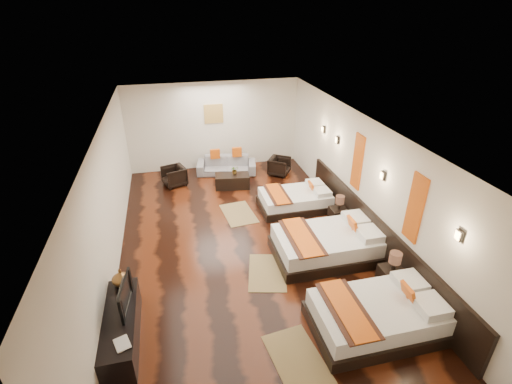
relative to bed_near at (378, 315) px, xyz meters
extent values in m
cube|color=black|center=(-1.70, 2.84, -0.29)|extent=(5.50, 9.50, 0.01)
cube|color=white|center=(-1.70, 2.84, 2.51)|extent=(5.50, 9.50, 0.01)
cube|color=silver|center=(-1.70, 7.59, 1.11)|extent=(5.50, 0.01, 2.80)
cube|color=silver|center=(-4.45, 2.84, 1.11)|extent=(0.01, 9.50, 2.80)
cube|color=silver|center=(1.05, 2.84, 1.11)|extent=(0.01, 9.50, 2.80)
cube|color=black|center=(1.01, 2.04, 0.16)|extent=(0.08, 6.60, 0.90)
cube|color=black|center=(-0.03, 0.00, -0.17)|extent=(2.19, 1.36, 0.23)
cube|color=white|center=(-0.03, 0.00, 0.10)|extent=(2.08, 1.25, 0.31)
cube|color=#D6560F|center=(0.49, 0.00, 0.38)|extent=(0.16, 0.33, 0.34)
cube|color=#38190F|center=(-0.60, 0.00, 0.27)|extent=(0.57, 1.38, 0.02)
cube|color=#D6560F|center=(-0.60, 0.00, 0.28)|extent=(0.40, 1.38, 0.02)
cube|color=black|center=(-0.03, 2.10, -0.16)|extent=(2.31, 1.43, 0.24)
cube|color=white|center=(-0.03, 2.10, 0.12)|extent=(2.20, 1.32, 0.33)
cube|color=#D6560F|center=(0.52, 2.10, 0.42)|extent=(0.17, 0.35, 0.36)
cube|color=#38190F|center=(-0.63, 2.10, 0.30)|extent=(0.60, 1.45, 0.02)
cube|color=#D6560F|center=(-0.63, 2.10, 0.31)|extent=(0.42, 1.45, 0.02)
cube|color=black|center=(-0.03, 4.27, -0.19)|extent=(1.88, 1.17, 0.20)
cube|color=white|center=(-0.03, 4.27, 0.05)|extent=(1.79, 1.08, 0.27)
cube|color=#D6560F|center=(0.42, 4.27, 0.29)|extent=(0.14, 0.29, 0.29)
cube|color=#38190F|center=(-0.52, 4.27, 0.19)|extent=(0.49, 1.18, 0.02)
cube|color=#D6560F|center=(-0.52, 4.27, 0.20)|extent=(0.34, 1.18, 0.02)
cube|color=black|center=(0.75, 0.82, -0.05)|extent=(0.43, 0.43, 0.48)
cylinder|color=black|center=(0.75, 0.82, 0.29)|extent=(0.08, 0.08, 0.19)
cylinder|color=#3F2619|center=(0.75, 0.82, 0.46)|extent=(0.23, 0.23, 0.21)
cube|color=black|center=(0.75, 3.23, -0.06)|extent=(0.40, 0.40, 0.45)
cylinder|color=black|center=(0.75, 3.23, 0.25)|extent=(0.07, 0.07, 0.18)
cylinder|color=#3F2619|center=(0.75, 3.23, 0.41)|extent=(0.21, 0.21, 0.20)
cube|color=olive|center=(-1.53, -0.29, -0.28)|extent=(0.89, 1.28, 0.01)
cube|color=olive|center=(-1.45, 1.83, -0.28)|extent=(1.02, 1.35, 0.01)
cube|color=olive|center=(-1.57, 4.30, -0.28)|extent=(0.87, 1.27, 0.01)
cube|color=black|center=(-4.20, 0.72, -0.01)|extent=(0.50, 1.80, 0.55)
imported|color=black|center=(-4.15, 0.92, 0.50)|extent=(0.20, 0.84, 0.48)
imported|color=black|center=(-4.20, 0.10, 0.28)|extent=(0.29, 0.33, 0.03)
imported|color=brown|center=(-4.20, 1.47, 0.43)|extent=(0.40, 0.40, 0.33)
imported|color=gray|center=(-1.45, 6.94, -0.01)|extent=(1.97, 1.07, 0.54)
imported|color=black|center=(-3.12, 6.44, 0.01)|extent=(0.81, 0.80, 0.59)
imported|color=black|center=(0.18, 6.44, 0.00)|extent=(0.86, 0.86, 0.57)
cube|color=black|center=(-1.45, 5.89, -0.09)|extent=(1.06, 0.64, 0.40)
imported|color=#2C5A1E|center=(-1.35, 5.96, 0.24)|extent=(0.24, 0.21, 0.24)
cube|color=#D86014|center=(1.03, 0.94, 1.41)|extent=(0.04, 0.40, 1.30)
cube|color=#D86014|center=(1.03, 3.14, 1.41)|extent=(0.04, 0.40, 1.30)
cube|color=black|center=(1.01, -0.16, 1.56)|extent=(0.06, 0.12, 0.18)
cube|color=#FFD18C|center=(0.98, -0.16, 1.56)|extent=(0.02, 0.10, 0.14)
cube|color=black|center=(1.01, 2.04, 1.56)|extent=(0.06, 0.12, 0.18)
cube|color=#FFD18C|center=(0.98, 2.04, 1.56)|extent=(0.02, 0.10, 0.14)
cube|color=black|center=(1.01, 4.24, 1.56)|extent=(0.06, 0.12, 0.18)
cube|color=#FFD18C|center=(0.98, 4.24, 1.56)|extent=(0.02, 0.10, 0.14)
cube|color=black|center=(1.01, 5.14, 1.56)|extent=(0.06, 0.12, 0.18)
cube|color=#FFD18C|center=(0.98, 5.14, 1.56)|extent=(0.02, 0.10, 0.14)
cube|color=#AD873F|center=(-1.70, 7.57, 1.51)|extent=(0.60, 0.04, 0.60)
camera|label=1|loc=(-3.08, -4.01, 4.75)|focal=26.15mm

